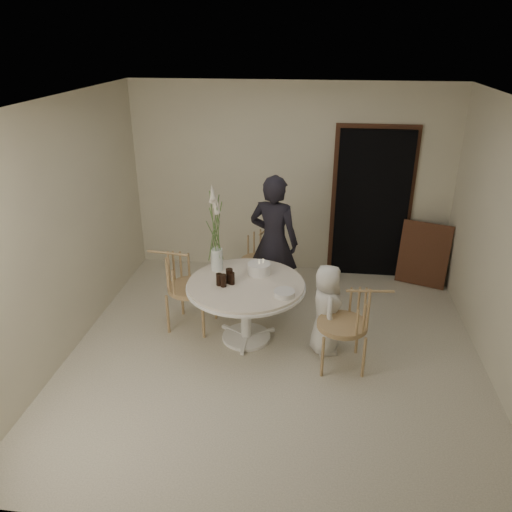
# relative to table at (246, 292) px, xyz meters

# --- Properties ---
(ground) EXTENTS (4.50, 4.50, 0.00)m
(ground) POSITION_rel_table_xyz_m (0.35, -0.25, -0.62)
(ground) COLOR beige
(ground) RESTS_ON ground
(room_shell) EXTENTS (4.50, 4.50, 4.50)m
(room_shell) POSITION_rel_table_xyz_m (0.35, -0.25, 1.00)
(room_shell) COLOR silver
(room_shell) RESTS_ON ground
(doorway) EXTENTS (1.00, 0.10, 2.10)m
(doorway) POSITION_rel_table_xyz_m (1.50, 1.94, 0.43)
(doorway) COLOR black
(doorway) RESTS_ON ground
(door_trim) EXTENTS (1.12, 0.03, 2.22)m
(door_trim) POSITION_rel_table_xyz_m (1.50, 1.98, 0.49)
(door_trim) COLOR #4E291B
(door_trim) RESTS_ON ground
(table) EXTENTS (1.33, 1.33, 0.73)m
(table) POSITION_rel_table_xyz_m (0.00, 0.00, 0.00)
(table) COLOR white
(table) RESTS_ON ground
(picture_frame) EXTENTS (0.70, 0.42, 0.89)m
(picture_frame) POSITION_rel_table_xyz_m (2.25, 1.70, -0.17)
(picture_frame) COLOR #4E291B
(picture_frame) RESTS_ON ground
(chair_far) EXTENTS (0.58, 0.61, 0.87)m
(chair_far) POSITION_rel_table_xyz_m (0.05, 1.25, -0.06)
(chair_far) COLOR tan
(chair_far) RESTS_ON ground
(chair_right) EXTENTS (0.58, 0.54, 0.91)m
(chair_right) POSITION_rel_table_xyz_m (1.19, -0.35, -0.02)
(chair_right) COLOR tan
(chair_right) RESTS_ON ground
(chair_left) EXTENTS (0.61, 0.57, 0.95)m
(chair_left) POSITION_rel_table_xyz_m (-0.82, 0.22, 0.00)
(chair_left) COLOR tan
(chair_left) RESTS_ON ground
(girl) EXTENTS (0.71, 0.56, 1.72)m
(girl) POSITION_rel_table_xyz_m (0.23, 0.89, 0.25)
(girl) COLOR black
(girl) RESTS_ON ground
(boy) EXTENTS (0.41, 0.55, 1.04)m
(boy) POSITION_rel_table_xyz_m (0.90, -0.12, -0.10)
(boy) COLOR silver
(boy) RESTS_ON ground
(birthday_cake) EXTENTS (0.26, 0.26, 0.18)m
(birthday_cake) POSITION_rel_table_xyz_m (0.12, 0.24, 0.18)
(birthday_cake) COLOR white
(birthday_cake) RESTS_ON table
(cola_tumbler_a) EXTENTS (0.09, 0.09, 0.17)m
(cola_tumbler_a) POSITION_rel_table_xyz_m (-0.18, -0.02, 0.20)
(cola_tumbler_a) COLOR black
(cola_tumbler_a) RESTS_ON table
(cola_tumbler_b) EXTENTS (0.08, 0.08, 0.14)m
(cola_tumbler_b) POSITION_rel_table_xyz_m (-0.15, -0.05, 0.18)
(cola_tumbler_b) COLOR black
(cola_tumbler_b) RESTS_ON table
(cola_tumbler_c) EXTENTS (0.08, 0.08, 0.14)m
(cola_tumbler_c) POSITION_rel_table_xyz_m (-0.23, -0.12, 0.19)
(cola_tumbler_c) COLOR black
(cola_tumbler_c) RESTS_ON table
(cola_tumbler_d) EXTENTS (0.08, 0.08, 0.14)m
(cola_tumbler_d) POSITION_rel_table_xyz_m (-0.28, -0.10, 0.18)
(cola_tumbler_d) COLOR black
(cola_tumbler_d) RESTS_ON table
(plate_stack) EXTENTS (0.30, 0.30, 0.06)m
(plate_stack) POSITION_rel_table_xyz_m (0.44, -0.25, 0.14)
(plate_stack) COLOR silver
(plate_stack) RESTS_ON table
(flower_vase) EXTENTS (0.14, 0.14, 1.03)m
(flower_vase) POSITION_rel_table_xyz_m (-0.38, 0.29, 0.54)
(flower_vase) COLOR silver
(flower_vase) RESTS_ON table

